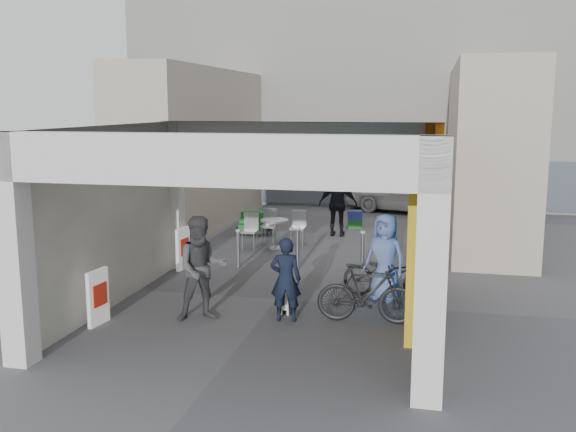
% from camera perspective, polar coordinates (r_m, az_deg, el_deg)
% --- Properties ---
extents(ground, '(90.00, 90.00, 0.00)m').
position_cam_1_polar(ground, '(13.05, -1.02, -7.41)').
color(ground, '#505054').
rests_on(ground, ground).
extents(arcade_canopy, '(6.40, 6.45, 6.40)m').
position_cam_1_polar(arcade_canopy, '(11.65, 0.57, 2.11)').
color(arcade_canopy, silver).
rests_on(arcade_canopy, ground).
extents(far_building, '(18.00, 4.08, 8.00)m').
position_cam_1_polar(far_building, '(26.27, 6.27, 10.05)').
color(far_building, silver).
rests_on(far_building, ground).
extents(plaza_bldg_left, '(2.00, 9.00, 5.00)m').
position_cam_1_polar(plaza_bldg_left, '(21.02, -8.20, 6.00)').
color(plaza_bldg_left, '#A79D8B').
rests_on(plaza_bldg_left, ground).
extents(plaza_bldg_right, '(2.00, 9.00, 5.00)m').
position_cam_1_polar(plaza_bldg_right, '(19.72, 17.18, 5.42)').
color(plaza_bldg_right, '#A79D8B').
rests_on(plaza_bldg_right, ground).
extents(bollard_left, '(0.09, 0.09, 0.91)m').
position_cam_1_polar(bollard_left, '(15.47, -4.44, -2.95)').
color(bollard_left, '#92949A').
rests_on(bollard_left, ground).
extents(bollard_center, '(0.09, 0.09, 0.98)m').
position_cam_1_polar(bollard_center, '(15.30, 0.86, -2.92)').
color(bollard_center, '#92949A').
rests_on(bollard_center, ground).
extents(bollard_right, '(0.09, 0.09, 0.95)m').
position_cam_1_polar(bollard_right, '(15.12, 6.65, -3.20)').
color(bollard_right, '#92949A').
rests_on(bollard_right, ground).
extents(advert_board_near, '(0.16, 0.56, 1.00)m').
position_cam_1_polar(advert_board_near, '(11.96, -16.53, -6.91)').
color(advert_board_near, silver).
rests_on(advert_board_near, ground).
extents(advert_board_far, '(0.16, 0.56, 1.00)m').
position_cam_1_polar(advert_board_far, '(15.47, -9.31, -2.85)').
color(advert_board_far, silver).
rests_on(advert_board_far, ground).
extents(cafe_set, '(1.59, 1.29, 0.96)m').
position_cam_1_polar(cafe_set, '(17.81, -1.36, -1.59)').
color(cafe_set, '#A6A7AC').
rests_on(cafe_set, ground).
extents(produce_stand, '(1.06, 0.57, 0.70)m').
position_cam_1_polar(produce_stand, '(19.31, -2.95, -0.90)').
color(produce_stand, black).
rests_on(produce_stand, ground).
extents(crate_stack, '(0.51, 0.43, 0.56)m').
position_cam_1_polar(crate_stack, '(20.52, 5.97, -0.29)').
color(crate_stack, '#185423').
rests_on(crate_stack, ground).
extents(border_collie, '(0.26, 0.52, 0.72)m').
position_cam_1_polar(border_collie, '(12.16, -0.16, -7.30)').
color(border_collie, black).
rests_on(border_collie, ground).
extents(man_with_dog, '(0.61, 0.44, 1.55)m').
position_cam_1_polar(man_with_dog, '(11.59, -0.21, -5.66)').
color(man_with_dog, black).
rests_on(man_with_dog, ground).
extents(man_back_turned, '(1.16, 1.07, 1.92)m').
position_cam_1_polar(man_back_turned, '(11.72, -7.66, -4.64)').
color(man_back_turned, '#424345').
rests_on(man_back_turned, ground).
extents(man_elderly, '(1.01, 0.87, 1.75)m').
position_cam_1_polar(man_elderly, '(12.96, 8.61, -3.62)').
color(man_elderly, '#5770AA').
rests_on(man_elderly, ground).
extents(man_crates, '(1.15, 0.50, 1.93)m').
position_cam_1_polar(man_crates, '(19.10, 4.46, 1.07)').
color(man_crates, black).
rests_on(man_crates, ground).
extents(bicycle_front, '(1.97, 0.98, 0.99)m').
position_cam_1_polar(bicycle_front, '(13.13, 8.90, -5.17)').
color(bicycle_front, black).
rests_on(bicycle_front, ground).
extents(bicycle_rear, '(1.81, 0.57, 1.07)m').
position_cam_1_polar(bicycle_rear, '(11.65, 7.03, -6.86)').
color(bicycle_rear, black).
rests_on(bicycle_rear, ground).
extents(white_van, '(4.66, 2.95, 1.48)m').
position_cam_1_polar(white_van, '(23.77, 10.54, 2.11)').
color(white_van, silver).
rests_on(white_van, ground).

